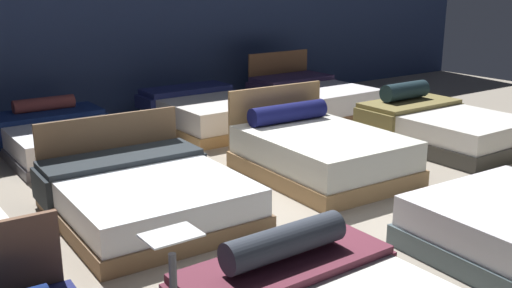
% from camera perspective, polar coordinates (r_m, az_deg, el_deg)
% --- Properties ---
extents(ground_plane, '(18.00, 18.00, 0.02)m').
position_cam_1_polar(ground_plane, '(6.13, 0.96, -5.94)').
color(ground_plane, gray).
extents(showroom_back_wall, '(18.00, 0.06, 3.50)m').
position_cam_1_polar(showroom_back_wall, '(9.97, -15.95, 12.28)').
color(showroom_back_wall, navy).
rests_on(showroom_back_wall, ground_plane).
extents(bed_5, '(1.74, 2.00, 0.85)m').
position_cam_1_polar(bed_5, '(5.86, -10.67, -4.80)').
color(bed_5, brown).
rests_on(bed_5, ground_plane).
extents(bed_6, '(1.56, 1.98, 0.94)m').
position_cam_1_polar(bed_6, '(6.98, 6.17, -0.81)').
color(bed_6, '#947046').
rests_on(bed_6, ground_plane).
extents(bed_7, '(1.54, 2.06, 0.79)m').
position_cam_1_polar(bed_7, '(8.58, 17.41, 1.57)').
color(bed_7, '#32302B').
rests_on(bed_7, ground_plane).
extents(bed_9, '(1.52, 1.95, 0.65)m').
position_cam_1_polar(bed_9, '(8.27, -18.38, 0.70)').
color(bed_9, '#525158').
rests_on(bed_9, ground_plane).
extents(bed_10, '(1.55, 1.96, 0.57)m').
position_cam_1_polar(bed_10, '(9.12, -4.82, 3.03)').
color(bed_10, '#997447').
rests_on(bed_10, ground_plane).
extents(bed_11, '(1.55, 2.04, 0.96)m').
position_cam_1_polar(bed_11, '(10.31, 5.34, 4.55)').
color(bed_11, brown).
rests_on(bed_11, ground_plane).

